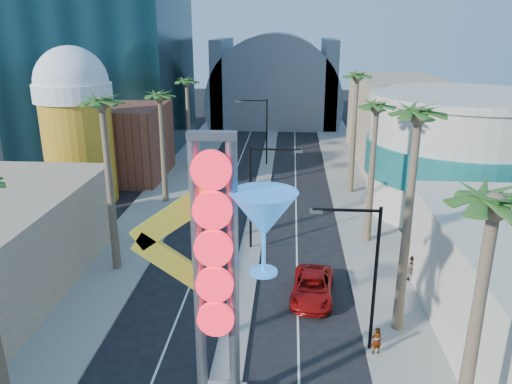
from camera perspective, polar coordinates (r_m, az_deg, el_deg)
name	(u,v)px	position (r m, az deg, el deg)	size (l,w,h in m)	color
sidewalk_west	(173,185)	(53.50, -9.50, 0.76)	(5.00, 100.00, 0.15)	gray
sidewalk_east	(354,189)	(52.48, 11.13, 0.31)	(5.00, 100.00, 0.15)	gray
median	(264,179)	(54.99, 0.90, 1.51)	(1.60, 84.00, 0.15)	gray
brick_filler_west	(119,142)	(57.09, -15.41, 5.55)	(10.00, 10.00, 8.00)	brown
filler_east	(397,120)	(64.84, 15.83, 7.92)	(10.00, 20.00, 10.00)	tan
beer_mug	(76,120)	(49.43, -19.88, 7.74)	(7.00, 7.00, 14.50)	orange
turquoise_building	(460,154)	(48.27, 22.28, 4.05)	(16.60, 16.60, 10.60)	beige
canopy	(275,98)	(87.36, 2.17, 10.72)	(22.00, 16.00, 22.00)	slate
neon_sign	(236,264)	(19.69, -2.31, -8.25)	(6.53, 2.60, 12.55)	gray
streetlight_0	(258,188)	(36.38, 0.22, 0.44)	(3.79, 0.25, 8.00)	black
streetlight_1	(262,125)	(59.68, 0.71, 7.62)	(3.79, 0.25, 8.00)	black
streetlight_2	(366,267)	(25.50, 12.50, -8.36)	(3.45, 0.25, 8.00)	black
palm_1	(103,115)	(33.15, -17.14, 8.44)	(2.40, 2.40, 12.70)	brown
palm_2	(160,103)	(46.53, -10.92, 9.94)	(2.40, 2.40, 11.20)	brown
palm_3	(187,87)	(58.12, -7.92, 11.75)	(2.40, 2.40, 11.20)	brown
palm_4	(492,226)	(16.79, 25.32, -3.53)	(2.40, 2.40, 12.20)	brown
palm_5	(417,131)	(25.74, 17.93, 6.65)	(2.40, 2.40, 13.20)	brown
palm_6	(376,116)	(37.54, 13.57, 8.45)	(2.40, 2.40, 11.70)	brown
palm_7	(357,85)	(49.19, 11.45, 11.93)	(2.40, 2.40, 12.70)	brown
red_pickup	(313,287)	(31.67, 6.48, -10.75)	(2.48, 5.37, 1.49)	#A40E0C
pedestrian_a	(376,341)	(27.20, 13.59, -16.19)	(0.56, 0.37, 1.53)	gray
pedestrian_b	(411,268)	(34.68, 17.32, -8.30)	(0.84, 0.66, 1.74)	gray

